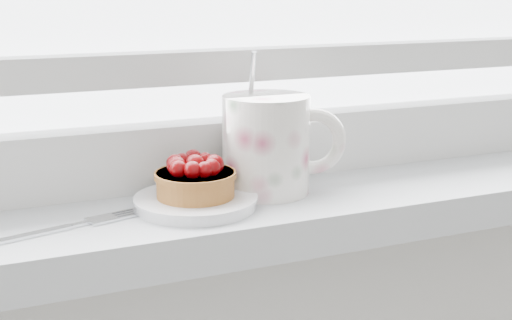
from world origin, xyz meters
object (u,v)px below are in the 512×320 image
raspberry_tart (195,178)px  fork (55,229)px  floral_mug (269,142)px  saucer (196,202)px

raspberry_tart → fork: 0.14m
raspberry_tart → fork: (-0.14, -0.01, -0.03)m
raspberry_tart → floral_mug: floral_mug is taller
floral_mug → fork: (-0.23, -0.04, -0.05)m
floral_mug → raspberry_tart: bearing=-166.6°
floral_mug → saucer: bearing=-166.4°
raspberry_tart → fork: size_ratio=0.47×
saucer → floral_mug: size_ratio=0.83×
saucer → raspberry_tart: 0.03m
saucer → floral_mug: 0.10m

